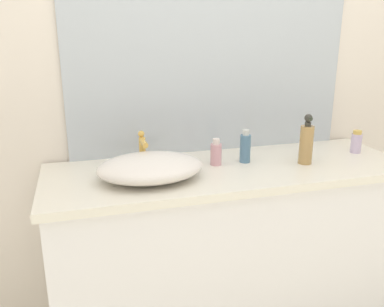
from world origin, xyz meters
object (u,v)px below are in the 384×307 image
Objects in this scene: soap_dispenser at (306,143)px; spray_can at (216,153)px; perfume_bottle at (245,148)px; sink_basin at (150,167)px; lotion_bottle at (356,142)px.

spray_can is (-0.38, 0.09, -0.04)m from soap_dispenser.
soap_dispenser is at bearing -13.42° from spray_can.
perfume_bottle reaches higher than spray_can.
sink_basin is 1.01m from lotion_bottle.
soap_dispenser is 0.26m from perfume_bottle.
perfume_bottle reaches higher than lotion_bottle.
lotion_bottle is 0.56m from perfume_bottle.
soap_dispenser reaches higher than spray_can.
soap_dispenser is (0.68, 0.01, 0.05)m from sink_basin.
spray_can is at bearing 178.96° from lotion_bottle.
perfume_bottle is 1.26× the size of spray_can.
sink_basin is at bearing -167.48° from perfume_bottle.
lotion_bottle is (0.32, 0.08, -0.04)m from soap_dispenser.
lotion_bottle is at bearing -1.04° from spray_can.
soap_dispenser reaches higher than perfume_bottle.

